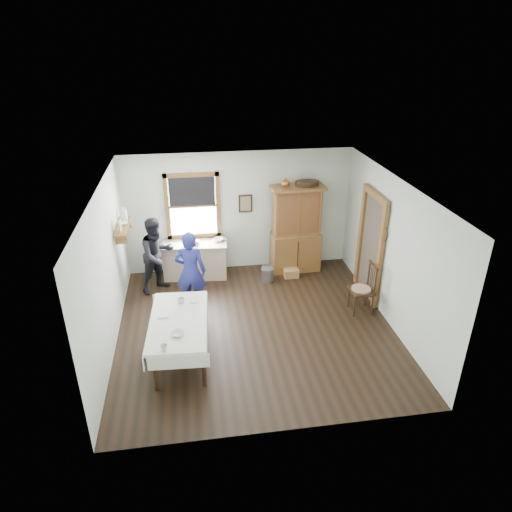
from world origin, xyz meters
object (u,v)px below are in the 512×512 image
at_px(work_counter, 195,260).
at_px(china_hutch, 296,229).
at_px(spindle_chair, 362,288).
at_px(dining_table, 180,338).
at_px(wicker_basket, 291,273).
at_px(pail, 267,274).
at_px(figure_dark, 157,258).
at_px(woman_blue, 191,274).

height_order(work_counter, china_hutch, china_hutch).
bearing_deg(spindle_chair, dining_table, -167.70).
bearing_deg(wicker_basket, dining_table, -135.08).
height_order(spindle_chair, wicker_basket, spindle_chair).
relative_size(china_hutch, spindle_chair, 1.93).
xyz_separation_m(pail, wicker_basket, (0.55, 0.07, -0.05)).
bearing_deg(figure_dark, china_hutch, -27.45).
relative_size(china_hutch, pail, 6.69).
bearing_deg(spindle_chair, woman_blue, 167.63).
bearing_deg(woman_blue, pail, -141.69).
bearing_deg(china_hutch, pail, -150.45).
bearing_deg(work_counter, china_hutch, 5.67).
bearing_deg(dining_table, work_counter, 82.99).
xyz_separation_m(wicker_basket, woman_blue, (-2.21, -0.97, 0.66)).
xyz_separation_m(spindle_chair, pail, (-1.57, 1.49, -0.36)).
relative_size(china_hutch, figure_dark, 1.33).
bearing_deg(dining_table, figure_dark, 100.36).
bearing_deg(china_hutch, work_counter, 178.37).
distance_m(work_counter, figure_dark, 0.96).
bearing_deg(pail, china_hutch, 31.90).
xyz_separation_m(china_hutch, wicker_basket, (-0.17, -0.37, -0.90)).
bearing_deg(wicker_basket, spindle_chair, -56.93).
bearing_deg(woman_blue, figure_dark, -42.11).
relative_size(pail, figure_dark, 0.20).
bearing_deg(figure_dark, dining_table, -116.15).
bearing_deg(work_counter, dining_table, -92.05).
relative_size(china_hutch, wicker_basket, 6.18).
relative_size(dining_table, woman_blue, 1.19).
height_order(pail, wicker_basket, pail).
bearing_deg(figure_dark, wicker_basket, -34.29).
height_order(dining_table, wicker_basket, dining_table).
height_order(work_counter, figure_dark, figure_dark).
height_order(china_hutch, spindle_chair, china_hutch).
relative_size(spindle_chair, woman_blue, 0.68).
bearing_deg(figure_dark, spindle_chair, -57.03).
distance_m(china_hutch, woman_blue, 2.74).
distance_m(dining_table, pail, 3.04).
xyz_separation_m(dining_table, wicker_basket, (2.45, 2.44, -0.27)).
height_order(dining_table, figure_dark, figure_dark).
relative_size(spindle_chair, wicker_basket, 3.20).
xyz_separation_m(work_counter, wicker_basket, (2.10, -0.34, -0.31)).
distance_m(spindle_chair, pail, 2.20).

